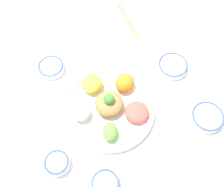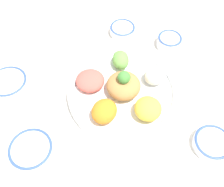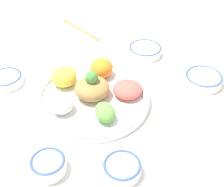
% 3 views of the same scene
% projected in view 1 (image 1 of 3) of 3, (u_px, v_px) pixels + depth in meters
% --- Properties ---
extents(ground_plane, '(2.40, 2.40, 0.00)m').
position_uv_depth(ground_plane, '(108.00, 106.00, 0.96)').
color(ground_plane, white).
extents(salad_platter, '(0.33, 0.33, 0.11)m').
position_uv_depth(salad_platter, '(109.00, 105.00, 0.94)').
color(salad_platter, white).
rests_on(salad_platter, ground_plane).
extents(sauce_bowl_red, '(0.08, 0.08, 0.04)m').
position_uv_depth(sauce_bowl_red, '(57.00, 163.00, 0.85)').
color(sauce_bowl_red, white).
rests_on(sauce_bowl_red, ground_plane).
extents(rice_bowl_blue, '(0.11, 0.11, 0.03)m').
position_uv_depth(rice_bowl_blue, '(207.00, 117.00, 0.92)').
color(rice_bowl_blue, white).
rests_on(rice_bowl_blue, ground_plane).
extents(sauce_bowl_dark, '(0.11, 0.11, 0.03)m').
position_uv_depth(sauce_bowl_dark, '(173.00, 66.00, 1.02)').
color(sauce_bowl_dark, white).
rests_on(sauce_bowl_dark, ground_plane).
extents(rice_bowl_plain, '(0.10, 0.10, 0.03)m').
position_uv_depth(rice_bowl_plain, '(51.00, 67.00, 1.02)').
color(rice_bowl_plain, white).
rests_on(rice_bowl_plain, ground_plane).
extents(sauce_bowl_far, '(0.09, 0.09, 0.03)m').
position_uv_depth(sauce_bowl_far, '(105.00, 184.00, 0.82)').
color(sauce_bowl_far, white).
rests_on(sauce_bowl_far, ground_plane).
extents(chopsticks_pair_near, '(0.23, 0.04, 0.01)m').
position_uv_depth(chopsticks_pair_near, '(128.00, 20.00, 1.15)').
color(chopsticks_pair_near, '#9E6B3D').
rests_on(chopsticks_pair_near, ground_plane).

